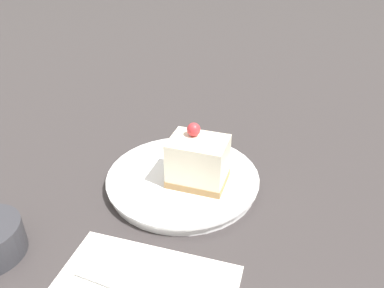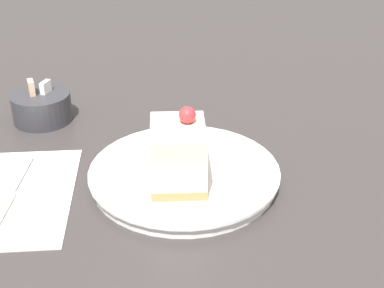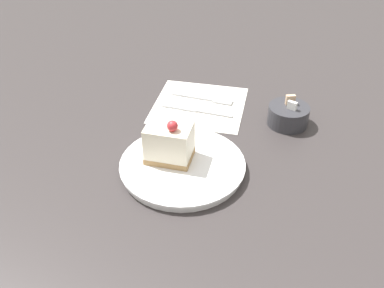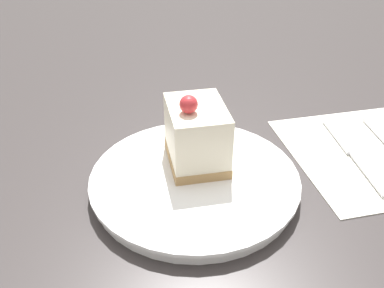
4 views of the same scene
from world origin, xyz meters
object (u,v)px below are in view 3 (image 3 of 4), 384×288
(fork, at_px, (207,98))
(knife, at_px, (190,109))
(sugar_bowl, at_px, (288,115))
(plate, at_px, (184,166))
(cake_slice, at_px, (169,142))

(fork, distance_m, knife, 0.06)
(sugar_bowl, bearing_deg, fork, -108.38)
(plate, height_order, sugar_bowl, sugar_bowl)
(plate, height_order, knife, plate)
(plate, xyz_separation_m, sugar_bowl, (-0.20, 0.19, 0.01))
(cake_slice, distance_m, knife, 0.21)
(fork, bearing_deg, sugar_bowl, 77.44)
(plate, distance_m, fork, 0.27)
(plate, bearing_deg, fork, -179.13)
(plate, height_order, cake_slice, cake_slice)
(plate, relative_size, cake_slice, 2.56)
(fork, relative_size, sugar_bowl, 1.71)
(plate, distance_m, sugar_bowl, 0.28)
(cake_slice, height_order, knife, cake_slice)
(knife, distance_m, sugar_bowl, 0.22)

